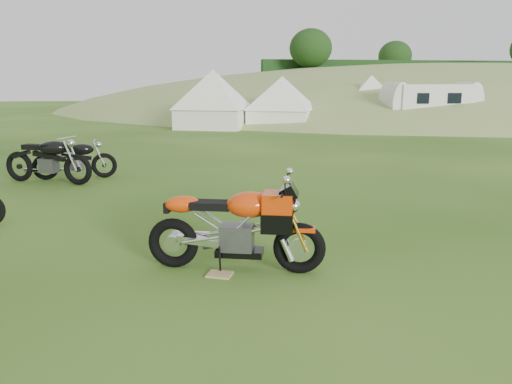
{
  "coord_description": "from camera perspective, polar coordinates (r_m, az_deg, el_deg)",
  "views": [
    {
      "loc": [
        -0.92,
        -6.02,
        2.22
      ],
      "look_at": [
        -0.03,
        0.4,
        0.8
      ],
      "focal_mm": 35.0,
      "sensor_mm": 36.0,
      "label": 1
    }
  ],
  "objects": [
    {
      "name": "hedgerow",
      "position": [
        52.38,
        20.79,
        9.15
      ],
      "size": [
        36.0,
        1.2,
        8.6
      ],
      "primitive_type": null,
      "color": "black",
      "rests_on": "ground"
    },
    {
      "name": "tent_right",
      "position": [
        29.08,
        12.98,
        10.28
      ],
      "size": [
        3.62,
        3.62,
        2.64
      ],
      "primitive_type": null,
      "rotation": [
        0.0,
        0.0,
        -0.21
      ],
      "color": "white",
      "rests_on": "ground"
    },
    {
      "name": "sport_motorcycle",
      "position": [
        5.95,
        -2.41,
        -3.31
      ],
      "size": [
        2.12,
        1.03,
        1.23
      ],
      "primitive_type": null,
      "rotation": [
        0.0,
        0.0,
        -0.27
      ],
      "color": "red",
      "rests_on": "ground"
    },
    {
      "name": "tent_mid",
      "position": [
        25.57,
        3.0,
        10.26
      ],
      "size": [
        3.91,
        3.91,
        2.58
      ],
      "primitive_type": null,
      "rotation": [
        0.0,
        0.0,
        -0.4
      ],
      "color": "white",
      "rests_on": "ground"
    },
    {
      "name": "plywood_board",
      "position": [
        5.98,
        -4.16,
        -9.37
      ],
      "size": [
        0.35,
        0.32,
        0.02
      ],
      "primitive_type": "cube",
      "rotation": [
        0.0,
        0.0,
        -0.37
      ],
      "color": "tan",
      "rests_on": "ground"
    },
    {
      "name": "tent_left",
      "position": [
        25.27,
        -4.89,
        10.42
      ],
      "size": [
        4.09,
        4.09,
        2.77
      ],
      "primitive_type": null,
      "rotation": [
        0.0,
        0.0,
        -0.35
      ],
      "color": "white",
      "rests_on": "ground"
    },
    {
      "name": "vintage_moto_d",
      "position": [
        12.48,
        -20.03,
        3.61
      ],
      "size": [
        1.87,
        0.57,
        0.97
      ],
      "primitive_type": null,
      "rotation": [
        0.0,
        0.0,
        0.08
      ],
      "color": "black",
      "rests_on": "ground"
    },
    {
      "name": "ground",
      "position": [
        6.49,
        0.76,
        -7.68
      ],
      "size": [
        120.0,
        120.0,
        0.0
      ],
      "primitive_type": "plane",
      "color": "#26470F",
      "rests_on": "ground"
    },
    {
      "name": "vintage_moto_c",
      "position": [
        12.12,
        -22.75,
        3.55
      ],
      "size": [
        2.17,
        1.32,
        1.13
      ],
      "primitive_type": null,
      "rotation": [
        0.0,
        0.0,
        -0.41
      ],
      "color": "black",
      "rests_on": "ground"
    },
    {
      "name": "caravan",
      "position": [
        26.63,
        19.25,
        9.28
      ],
      "size": [
        4.75,
        2.18,
        2.21
      ],
      "primitive_type": null,
      "rotation": [
        0.0,
        0.0,
        0.02
      ],
      "color": "silver",
      "rests_on": "ground"
    },
    {
      "name": "hillside",
      "position": [
        52.38,
        20.79,
        9.15
      ],
      "size": [
        80.0,
        64.0,
        8.0
      ],
      "primitive_type": "ellipsoid",
      "color": "#7A9C4F",
      "rests_on": "ground"
    }
  ]
}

